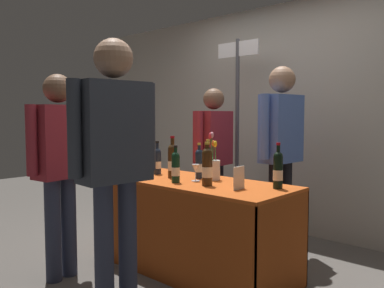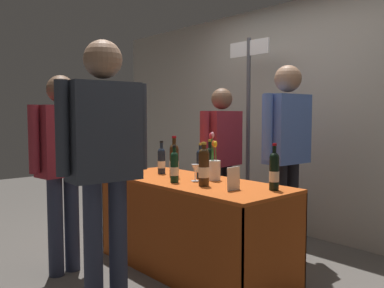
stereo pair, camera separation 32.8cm
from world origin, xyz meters
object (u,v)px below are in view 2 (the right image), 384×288
(wine_glass_near_vendor, at_px, (195,169))
(vendor_presenter, at_px, (222,150))
(featured_wine_bottle, at_px, (200,163))
(taster_foreground_right, at_px, (104,150))
(display_bottle_0, at_px, (174,167))
(booth_signpost, at_px, (248,115))
(tasting_table, at_px, (192,208))
(flower_vase, at_px, (214,167))

(wine_glass_near_vendor, relative_size, vendor_presenter, 0.09)
(featured_wine_bottle, bearing_deg, wine_glass_near_vendor, -60.68)
(featured_wine_bottle, relative_size, taster_foreground_right, 0.17)
(featured_wine_bottle, distance_m, wine_glass_near_vendor, 0.14)
(display_bottle_0, bearing_deg, vendor_presenter, 111.89)
(display_bottle_0, bearing_deg, booth_signpost, 106.19)
(display_bottle_0, bearing_deg, tasting_table, 83.70)
(taster_foreground_right, bearing_deg, vendor_presenter, 23.71)
(featured_wine_bottle, relative_size, booth_signpost, 0.14)
(featured_wine_bottle, xyz_separation_m, vendor_presenter, (-0.37, 0.64, 0.05))
(tasting_table, height_order, booth_signpost, booth_signpost)
(wine_glass_near_vendor, bearing_deg, vendor_presenter, 119.86)
(vendor_presenter, bearing_deg, featured_wine_bottle, 22.99)
(wine_glass_near_vendor, height_order, booth_signpost, booth_signpost)
(wine_glass_near_vendor, xyz_separation_m, vendor_presenter, (-0.44, 0.76, 0.08))
(display_bottle_0, bearing_deg, featured_wine_bottle, 90.45)
(flower_vase, height_order, vendor_presenter, vendor_presenter)
(wine_glass_near_vendor, bearing_deg, booth_signpost, 111.02)
(wine_glass_near_vendor, bearing_deg, flower_vase, 64.60)
(display_bottle_0, xyz_separation_m, flower_vase, (0.14, 0.31, -0.01))
(taster_foreground_right, distance_m, booth_signpost, 2.19)
(tasting_table, height_order, display_bottle_0, display_bottle_0)
(featured_wine_bottle, height_order, flower_vase, flower_vase)
(display_bottle_0, xyz_separation_m, vendor_presenter, (-0.37, 0.92, 0.05))
(display_bottle_0, height_order, vendor_presenter, vendor_presenter)
(vendor_presenter, xyz_separation_m, taster_foreground_right, (0.57, -1.66, 0.14))
(featured_wine_bottle, height_order, wine_glass_near_vendor, featured_wine_bottle)
(display_bottle_0, bearing_deg, wine_glass_near_vendor, 68.56)
(flower_vase, distance_m, booth_signpost, 1.25)
(tasting_table, relative_size, wine_glass_near_vendor, 12.49)
(vendor_presenter, xyz_separation_m, booth_signpost, (-0.02, 0.44, 0.36))
(taster_foreground_right, xyz_separation_m, booth_signpost, (-0.59, 2.09, 0.22))
(display_bottle_0, bearing_deg, taster_foreground_right, -75.00)
(wine_glass_near_vendor, distance_m, vendor_presenter, 0.88)
(tasting_table, distance_m, display_bottle_0, 0.40)
(tasting_table, bearing_deg, display_bottle_0, -96.30)
(tasting_table, xyz_separation_m, wine_glass_near_vendor, (0.05, -0.01, 0.33))
(vendor_presenter, bearing_deg, booth_signpost, 176.21)
(taster_foreground_right, bearing_deg, tasting_table, 15.91)
(flower_vase, bearing_deg, taster_foreground_right, -86.64)
(featured_wine_bottle, distance_m, display_bottle_0, 0.28)
(featured_wine_bottle, bearing_deg, display_bottle_0, -89.55)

